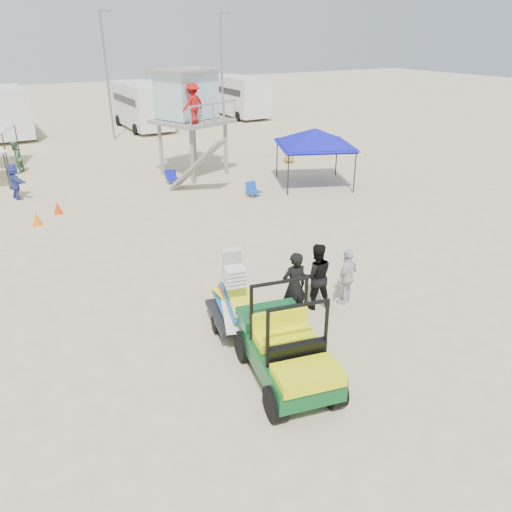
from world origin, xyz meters
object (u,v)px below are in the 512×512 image
surf_trailer (235,302)px  man_left (294,287)px  utility_cart (287,343)px  lifeguard_tower (188,99)px  canopy_blue (316,131)px

surf_trailer → man_left: size_ratio=1.21×
utility_cart → lifeguard_tower: (4.81, 16.49, 2.76)m
surf_trailer → man_left: 1.55m
utility_cart → lifeguard_tower: size_ratio=0.59×
man_left → canopy_blue: bearing=-124.1°
surf_trailer → canopy_blue: bearing=46.1°
utility_cart → surf_trailer: 2.35m
surf_trailer → lifeguard_tower: lifeguard_tower is taller
surf_trailer → lifeguard_tower: size_ratio=0.45×
man_left → lifeguard_tower: 15.09m
lifeguard_tower → canopy_blue: lifeguard_tower is taller
man_left → lifeguard_tower: (3.28, 14.45, 2.81)m
utility_cart → man_left: size_ratio=1.59×
surf_trailer → man_left: bearing=-11.2°
man_left → lifeguard_tower: bearing=-99.0°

